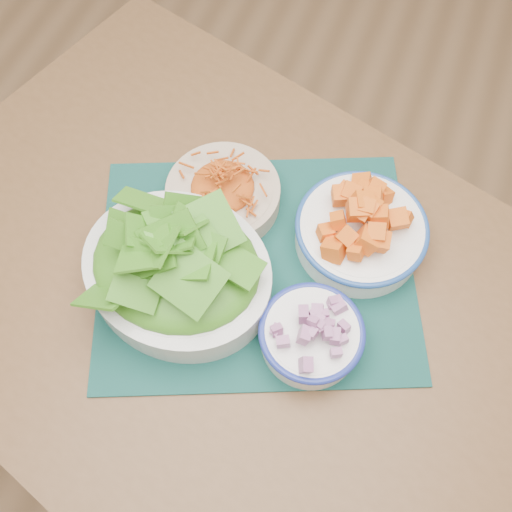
{
  "coord_description": "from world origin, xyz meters",
  "views": [
    {
      "loc": [
        0.26,
        -0.41,
        1.56
      ],
      "look_at": [
        0.12,
        -0.04,
        0.78
      ],
      "focal_mm": 40.0,
      "sensor_mm": 36.0,
      "label": 1
    }
  ],
  "objects": [
    {
      "name": "lettuce_bowl",
      "position": [
        0.02,
        -0.11,
        0.82
      ],
      "size": [
        0.33,
        0.3,
        0.13
      ],
      "rotation": [
        0.0,
        0.0,
        -0.19
      ],
      "color": "silver",
      "rests_on": "placemat"
    },
    {
      "name": "squash_bowl",
      "position": [
        0.26,
        0.06,
        0.8
      ],
      "size": [
        0.25,
        0.25,
        0.11
      ],
      "rotation": [
        0.0,
        0.0,
        -0.29
      ],
      "color": "white",
      "rests_on": "placemat"
    },
    {
      "name": "placemat",
      "position": [
        0.12,
        -0.04,
        0.75
      ],
      "size": [
        0.61,
        0.56,
        0.0
      ],
      "primitive_type": "cube",
      "rotation": [
        0.0,
        0.0,
        0.39
      ],
      "color": "#092B28",
      "rests_on": "table"
    },
    {
      "name": "carrot_bowl",
      "position": [
        0.03,
        0.05,
        0.79
      ],
      "size": [
        0.21,
        0.21,
        0.07
      ],
      "rotation": [
        0.0,
        0.0,
        -0.11
      ],
      "color": "#BEA78D",
      "rests_on": "placemat"
    },
    {
      "name": "ground",
      "position": [
        0.0,
        0.0,
        0.0
      ],
      "size": [
        4.0,
        4.0,
        0.0
      ],
      "primitive_type": "plane",
      "color": "#9C734B",
      "rests_on": "ground"
    },
    {
      "name": "onion_bowl",
      "position": [
        0.24,
        -0.13,
        0.79
      ],
      "size": [
        0.19,
        0.19,
        0.08
      ],
      "rotation": [
        0.0,
        0.0,
        -0.37
      ],
      "color": "white",
      "rests_on": "placemat"
    },
    {
      "name": "table",
      "position": [
        0.12,
        -0.09,
        0.65
      ],
      "size": [
        1.38,
        1.12,
        0.75
      ],
      "rotation": [
        0.0,
        0.0,
        -0.3
      ],
      "color": "brown",
      "rests_on": "ground"
    }
  ]
}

